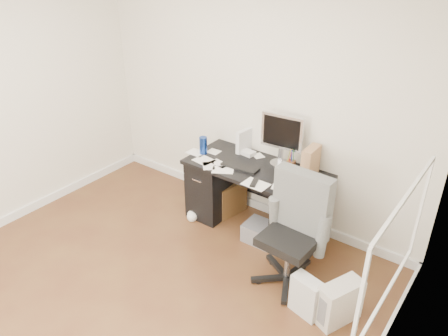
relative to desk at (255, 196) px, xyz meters
The scene contains 18 objects.
ground 1.73m from the desk, 100.29° to the right, with size 4.00×4.00×0.00m, color #4D2818.
room_shell 2.07m from the desk, 99.37° to the right, with size 4.02×4.02×2.71m.
desk is the anchor object (origin of this frame).
loose_papers 0.41m from the desk, 165.47° to the right, with size 1.10×0.60×0.00m, color white, non-canonical shape.
lcd_monitor 0.69m from the desk, 51.99° to the left, with size 0.45×0.26×0.57m, color #BBBBC0, non-canonical shape.
keyboard 0.40m from the desk, 142.49° to the right, with size 0.40×0.14×0.02m, color black.
computer_mouse 0.61m from the desk, ahead, with size 0.05×0.05×0.05m, color #BBBBC0.
travel_mug 0.79m from the desk, behind, with size 0.09×0.09×0.19m, color #163797.
white_binder 0.63m from the desk, 143.18° to the left, with size 0.10×0.22×0.26m, color silver.
magazine_file 0.74m from the desk, 18.60° to the left, with size 0.13×0.26×0.31m, color #9F754D.
pen_cup 0.58m from the desk, 30.70° to the left, with size 0.10×0.10×0.23m, color brown, non-canonical shape.
yellow_book 0.76m from the desk, 13.62° to the right, with size 0.16×0.20×0.03m, color gold.
paper_remote 0.50m from the desk, 58.49° to the right, with size 0.25×0.20×0.02m, color white, non-canonical shape.
office_chair 0.91m from the desk, 37.35° to the right, with size 0.61×0.61×1.09m, color #4A4D4A, non-canonical shape.
pc_tower 1.49m from the desk, 28.59° to the right, with size 0.17×0.38×0.38m, color #B5B1A3.
shopping_bag 1.33m from the desk, 37.61° to the right, with size 0.27×0.19×0.37m, color silver.
wicker_basket 0.54m from the desk, 169.30° to the left, with size 0.39×0.39×0.39m, color #4A2B16.
desk_printer 0.39m from the desk, 41.81° to the right, with size 0.34×0.28×0.20m, color slate.
Camera 1 is at (2.40, -1.76, 2.88)m, focal length 35.00 mm.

